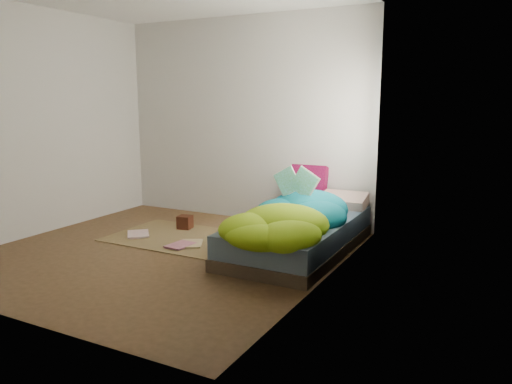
% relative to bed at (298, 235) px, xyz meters
% --- Properties ---
extents(ground, '(3.50, 3.50, 0.00)m').
position_rel_bed_xyz_m(ground, '(-1.22, -0.72, -0.17)').
color(ground, '#46311B').
rests_on(ground, ground).
extents(room_walls, '(3.54, 3.54, 2.62)m').
position_rel_bed_xyz_m(room_walls, '(-1.21, -0.71, 1.46)').
color(room_walls, beige).
rests_on(room_walls, ground).
extents(bed, '(1.00, 2.00, 0.34)m').
position_rel_bed_xyz_m(bed, '(0.00, 0.00, 0.00)').
color(bed, '#342B1C').
rests_on(bed, ground).
extents(duvet, '(0.96, 1.84, 0.34)m').
position_rel_bed_xyz_m(duvet, '(0.00, -0.22, 0.34)').
color(duvet, '#075A79').
rests_on(duvet, bed).
extents(rug, '(1.60, 1.10, 0.01)m').
position_rel_bed_xyz_m(rug, '(-1.37, -0.17, -0.16)').
color(rug, brown).
rests_on(rug, ground).
extents(pillow_floral, '(0.63, 0.41, 0.14)m').
position_rel_bed_xyz_m(pillow_floral, '(0.18, 0.79, 0.24)').
color(pillow_floral, silver).
rests_on(pillow_floral, bed).
extents(pillow_magenta, '(0.44, 0.16, 0.44)m').
position_rel_bed_xyz_m(pillow_magenta, '(-0.26, 0.91, 0.39)').
color(pillow_magenta, '#440421').
rests_on(pillow_magenta, bed).
extents(open_book, '(0.42, 0.11, 0.26)m').
position_rel_bed_xyz_m(open_book, '(-0.09, 0.12, 0.64)').
color(open_book, '#2C862D').
rests_on(open_book, duvet).
extents(wooden_box, '(0.19, 0.19, 0.16)m').
position_rel_bed_xyz_m(wooden_box, '(-1.57, 0.17, -0.08)').
color(wooden_box, '#34130B').
rests_on(wooden_box, rug).
extents(floor_book_a, '(0.39, 0.40, 0.02)m').
position_rel_bed_xyz_m(floor_book_a, '(-1.96, -0.42, -0.14)').
color(floor_book_a, silver).
rests_on(floor_book_a, rug).
extents(floor_book_b, '(0.25, 0.32, 0.03)m').
position_rel_bed_xyz_m(floor_book_b, '(-1.27, -0.47, -0.14)').
color(floor_book_b, '#CA748C').
rests_on(floor_book_b, rug).
extents(floor_book_c, '(0.35, 0.39, 0.02)m').
position_rel_bed_xyz_m(floor_book_c, '(-1.20, -0.43, -0.14)').
color(floor_book_c, tan).
rests_on(floor_book_c, rug).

